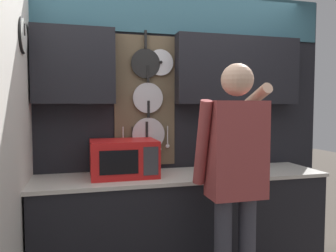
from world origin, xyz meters
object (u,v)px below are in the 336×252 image
at_px(utensil_crock, 242,160).
at_px(knife_block, 218,160).
at_px(microwave, 124,158).
at_px(person, 235,169).

bearing_deg(utensil_crock, knife_block, -179.67).
bearing_deg(knife_block, microwave, -179.96).
xyz_separation_m(microwave, person, (0.68, -0.63, -0.00)).
height_order(utensil_crock, person, person).
relative_size(microwave, knife_block, 2.04).
relative_size(utensil_crock, person, 0.18).
bearing_deg(microwave, knife_block, 0.04).
height_order(microwave, utensil_crock, utensil_crock).
height_order(microwave, person, person).
bearing_deg(knife_block, utensil_crock, 0.33).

